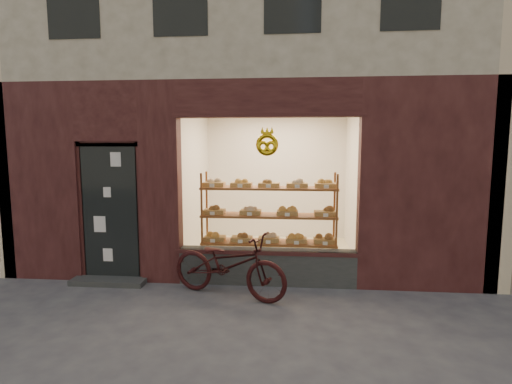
# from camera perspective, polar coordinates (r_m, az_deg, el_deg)

# --- Properties ---
(ground) EXTENTS (90.00, 90.00, 0.00)m
(ground) POSITION_cam_1_polar(r_m,az_deg,el_deg) (4.49, -6.49, -21.96)
(ground) COLOR #3C3C42
(display_shelf) EXTENTS (2.20, 0.45, 1.70)m
(display_shelf) POSITION_cam_1_polar(r_m,az_deg,el_deg) (6.54, 1.85, -4.48)
(display_shelf) COLOR brown
(display_shelf) RESTS_ON ground
(bicycle) EXTENTS (1.87, 1.17, 0.93)m
(bicycle) POSITION_cam_1_polar(r_m,az_deg,el_deg) (5.75, -3.92, -10.28)
(bicycle) COLOR black
(bicycle) RESTS_ON ground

